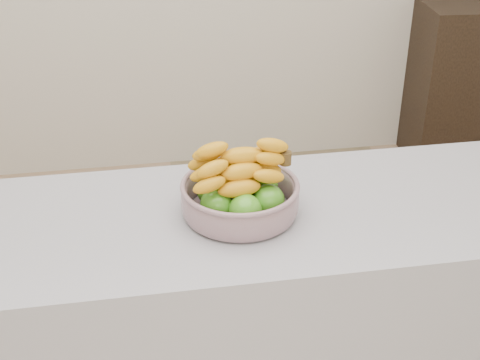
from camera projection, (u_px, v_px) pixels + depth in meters
The scene contains 3 objects.
counter at pixel (217, 344), 1.97m from camera, with size 2.00×0.60×0.90m, color #9D9BA3.
cabinet at pixel (460, 85), 3.79m from camera, with size 0.51×0.41×0.92m, color black.
fruit_bowl at pixel (240, 193), 1.73m from camera, with size 0.31×0.31×0.19m.
Camera 1 is at (-0.18, -1.53, 1.84)m, focal length 50.00 mm.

